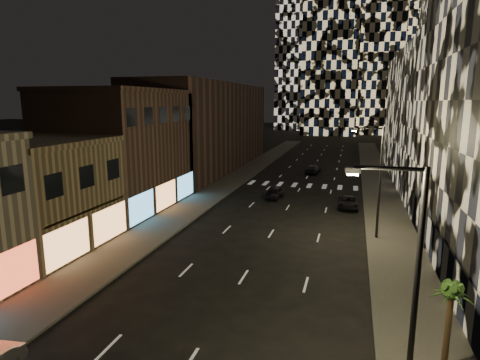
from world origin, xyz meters
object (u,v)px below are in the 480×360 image
Objects in this scene: streetlight_near at (409,281)px; car_dark_midlane at (275,193)px; palm_tree at (451,298)px; car_dark_oncoming at (313,169)px; car_dark_rightlane at (348,203)px; streetlight_far at (377,175)px.

streetlight_near is 33.59m from car_dark_midlane.
palm_tree reaches higher than car_dark_midlane.
car_dark_oncoming is 21.09m from car_dark_rightlane.
car_dark_midlane is at bearing 114.11° from palm_tree.
streetlight_near is 4.45m from palm_tree.
streetlight_near is 2.32× the size of palm_tree.
streetlight_far reaches higher than palm_tree.
streetlight_far is at bearing 110.19° from car_dark_oncoming.
streetlight_far is 16.31m from car_dark_midlane.
palm_tree is at bearing -59.24° from car_dark_midlane.
streetlight_far is at bearing -41.11° from car_dark_midlane.
streetlight_far is 2.32× the size of palm_tree.
streetlight_far is at bearing 97.29° from palm_tree.
car_dark_midlane is (-10.50, 11.56, -4.71)m from streetlight_far.
streetlight_near is at bearing 104.34° from car_dark_oncoming.
palm_tree is (2.13, 3.35, -2.00)m from streetlight_near.
streetlight_near is at bearing -86.25° from car_dark_rightlane.
car_dark_oncoming reaches higher than car_dark_rightlane.
streetlight_near reaches higher than palm_tree.
palm_tree is (4.29, -25.99, 2.73)m from car_dark_rightlane.
car_dark_midlane is 8.63m from car_dark_rightlane.
palm_tree is (12.63, -28.21, 2.71)m from car_dark_midlane.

